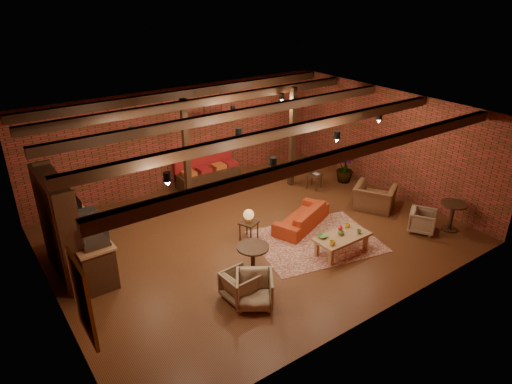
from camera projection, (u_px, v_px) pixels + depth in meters
floor at (256, 234)px, 12.07m from camera, size 10.00×10.00×0.00m
ceiling at (256, 117)px, 10.71m from camera, size 10.00×8.00×0.02m
wall_back at (183, 138)px, 14.36m from camera, size 10.00×0.02×3.20m
wall_front at (380, 249)px, 8.43m from camera, size 10.00×0.02×3.20m
wall_left at (44, 238)px, 8.79m from camera, size 0.02×8.00×3.20m
wall_right at (389, 142)px, 14.00m from camera, size 0.02×8.00×3.20m
ceiling_beams at (256, 122)px, 10.77m from camera, size 9.80×6.40×0.22m
ceiling_pipe at (221, 116)px, 12.05m from camera, size 9.60×0.12×0.12m
post_left at (186, 154)px, 13.01m from camera, size 0.16×0.16×3.20m
post_right at (292, 138)px, 14.33m from camera, size 0.16×0.16×3.20m
service_counter at (83, 238)px, 10.33m from camera, size 0.80×2.50×1.60m
plant_counter at (82, 217)px, 10.36m from camera, size 0.35×0.39×0.30m
shelving_hutch at (60, 226)px, 10.03m from camera, size 0.52×2.00×2.40m
chalkboard_menu at (83, 299)px, 7.12m from camera, size 0.08×0.96×1.46m
banquette at (208, 170)px, 14.80m from camera, size 2.10×0.70×1.00m
service_sign at (213, 118)px, 13.68m from camera, size 0.86×0.06×0.30m
ceiling_spotlights at (256, 130)px, 10.86m from camera, size 6.40×4.40×0.28m
rug at (316, 241)px, 11.75m from camera, size 3.49×2.95×0.01m
sofa at (302, 217)px, 12.37m from camera, size 2.08×1.42×0.57m
coffee_table at (341, 238)px, 11.08m from camera, size 1.42×0.71×0.73m
side_table_lamp at (249, 217)px, 11.56m from camera, size 0.54×0.54×0.86m
round_table_left at (253, 256)px, 10.21m from camera, size 0.72×0.72×0.75m
armchair_a at (240, 284)px, 9.54m from camera, size 0.66×0.70×0.68m
armchair_b at (254, 289)px, 9.33m from camera, size 1.01×1.00×0.77m
armchair_right at (375, 193)px, 13.23m from camera, size 1.18×1.33×0.98m
side_table_book at (314, 176)px, 14.56m from camera, size 0.55×0.55×0.49m
round_table_right at (452, 212)px, 12.07m from camera, size 0.68×0.68×0.79m
armchair_far at (423, 220)px, 12.10m from camera, size 0.87×0.86×0.67m
plant_tall at (347, 140)px, 14.60m from camera, size 1.71×1.71×2.94m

